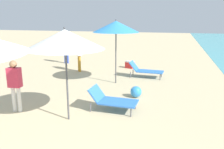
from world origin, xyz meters
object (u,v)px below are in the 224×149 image
umbrella_farthest (116,27)px  person_walking_far (15,82)px  person_walking_mid (79,52)px  person_walking_near (66,46)px  beach_ball (136,92)px  lounger_second_shoreside (112,100)px  lounger_farthest_shoreside (145,70)px  cooler_box (130,65)px  umbrella_second (65,39)px

umbrella_farthest → person_walking_far: bearing=-118.9°
person_walking_mid → person_walking_far: (0.23, -5.31, -0.09)m
person_walking_near → beach_ball: (4.96, -4.98, -0.84)m
lounger_second_shoreside → person_walking_near: (-4.45, 6.33, 0.70)m
lounger_farthest_shoreside → cooler_box: bearing=123.4°
lounger_farthest_shoreside → cooler_box: lounger_farthest_shoreside is taller
lounger_farthest_shoreside → person_walking_near: (-4.93, 2.16, 0.68)m
person_walking_far → cooler_box: bearing=-22.7°
person_walking_mid → beach_ball: 4.71m
beach_ball → person_walking_far: bearing=-145.9°
lounger_second_shoreside → umbrella_farthest: size_ratio=0.54×
person_walking_far → cooler_box: (2.09, 6.75, -0.72)m
umbrella_farthest → person_walking_near: 5.30m
person_walking_near → cooler_box: (3.89, -0.38, -0.84)m
lounger_second_shoreside → person_walking_near: person_walking_near is taller
cooler_box → umbrella_farthest: bearing=-90.7°
person_walking_mid → beach_ball: person_walking_mid is taller
cooler_box → beach_ball: bearing=-76.9°
lounger_second_shoreside → beach_ball: 1.45m
umbrella_farthest → lounger_farthest_shoreside: size_ratio=1.69×
lounger_second_shoreside → cooler_box: bearing=98.1°
person_walking_near → person_walking_far: person_walking_near is taller
umbrella_second → lounger_farthest_shoreside: umbrella_second is taller
lounger_second_shoreside → lounger_farthest_shoreside: 4.19m
lounger_second_shoreside → person_walking_near: 7.77m
lounger_farthest_shoreside → cooler_box: (-1.04, 1.79, -0.15)m
umbrella_farthest → person_walking_near: (-3.85, 3.40, -1.29)m
lounger_farthest_shoreside → person_walking_mid: bearing=177.2°
lounger_farthest_shoreside → beach_ball: (0.03, -2.81, -0.15)m
umbrella_farthest → beach_ball: (1.11, -1.58, -2.13)m
lounger_second_shoreside → umbrella_farthest: (-0.60, 2.93, 1.99)m
beach_ball → cooler_box: (-1.07, 4.60, -0.00)m
umbrella_second → person_walking_far: umbrella_second is taller
person_walking_near → umbrella_second: bearing=26.3°
lounger_second_shoreside → cooler_box: lounger_second_shoreside is taller
umbrella_second → umbrella_farthest: size_ratio=0.95×
person_walking_mid → cooler_box: person_walking_mid is taller
umbrella_second → cooler_box: 7.16m
umbrella_second → lounger_second_shoreside: size_ratio=1.75×
beach_ball → umbrella_second: bearing=-123.1°
lounger_farthest_shoreside → person_walking_far: 5.89m
umbrella_farthest → beach_ball: umbrella_farthest is taller
umbrella_farthest → person_walking_mid: umbrella_farthest is taller
umbrella_second → lounger_second_shoreside: 2.26m
umbrella_second → person_walking_near: 8.12m
umbrella_second → person_walking_near: (-3.48, 7.24, -1.13)m
umbrella_second → person_walking_mid: umbrella_second is taller
lounger_farthest_shoreside → cooler_box: 2.07m
person_walking_far → lounger_second_shoreside: bearing=-78.9°
umbrella_farthest → person_walking_near: bearing=138.6°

